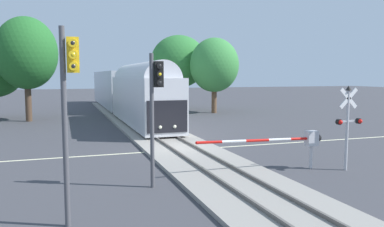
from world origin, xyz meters
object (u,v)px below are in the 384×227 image
oak_behind_train (26,53)px  traffic_signal_near_left (69,94)px  commuter_train (123,90)px  elm_centre_background (179,62)px  traffic_signal_median (155,98)px  crossing_signal_mast (348,119)px  oak_far_right (214,65)px  crossing_gate_near (298,140)px

oak_behind_train → traffic_signal_near_left: bearing=-83.3°
commuter_train → elm_centre_background: 8.76m
traffic_signal_median → elm_centre_background: elm_centre_background is taller
crossing_signal_mast → elm_centre_background: elm_centre_background is taller
crossing_signal_mast → oak_behind_train: oak_behind_train is taller
traffic_signal_median → oak_far_right: size_ratio=0.60×
traffic_signal_median → elm_centre_background: size_ratio=0.56×
elm_centre_background → oak_behind_train: (-17.13, -6.82, 0.35)m
crossing_signal_mast → traffic_signal_median: 9.07m
crossing_gate_near → traffic_signal_near_left: 11.04m
oak_far_right → crossing_gate_near: bearing=-103.9°
traffic_signal_median → oak_behind_train: size_ratio=0.53×
oak_behind_train → traffic_signal_median: bearing=-75.5°
oak_far_right → elm_centre_background: bearing=120.8°
traffic_signal_near_left → elm_centre_background: 37.76m
traffic_signal_median → elm_centre_background: 33.83m
elm_centre_background → crossing_signal_mast: bearing=-92.8°
crossing_gate_near → elm_centre_background: elm_centre_background is taller
crossing_gate_near → crossing_signal_mast: bearing=-21.2°
traffic_signal_near_left → elm_centre_background: size_ratio=0.61×
crossing_gate_near → commuter_train: bearing=97.6°
commuter_train → oak_far_right: size_ratio=4.68×
oak_far_right → oak_behind_train: 20.13m
commuter_train → traffic_signal_near_left: traffic_signal_near_left is taller
commuter_train → traffic_signal_near_left: (-6.36, -31.95, 1.08)m
crossing_signal_mast → traffic_signal_near_left: bearing=-167.0°
oak_far_right → elm_centre_background: size_ratio=0.93×
crossing_signal_mast → oak_behind_train: bearing=121.4°
traffic_signal_near_left → oak_behind_train: (-3.30, 28.24, 2.62)m
crossing_gate_near → elm_centre_background: bearing=83.3°
oak_far_right → crossing_signal_mast: bearing=-99.3°
traffic_signal_median → oak_far_right: (13.47, 27.21, 2.08)m
crossing_gate_near → oak_far_right: bearing=76.1°
commuter_train → traffic_signal_median: (-3.12, -28.91, 0.74)m
traffic_signal_near_left → oak_behind_train: size_ratio=0.58×
commuter_train → crossing_gate_near: 28.58m
oak_behind_train → elm_centre_background: bearing=21.7°
crossing_signal_mast → oak_far_right: size_ratio=0.45×
oak_far_right → oak_behind_train: size_ratio=0.88×
oak_behind_train → crossing_signal_mast: bearing=-58.6°
crossing_gate_near → oak_behind_train: bearing=118.6°
elm_centre_background → crossing_gate_near: bearing=-96.7°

